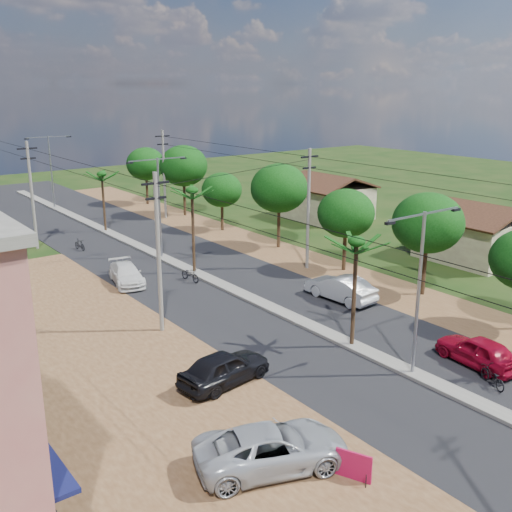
{
  "coord_description": "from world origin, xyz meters",
  "views": [
    {
      "loc": [
        -21.62,
        -16.26,
        13.45
      ],
      "look_at": [
        0.17,
        12.68,
        3.0
      ],
      "focal_mm": 42.0,
      "sensor_mm": 36.0,
      "label": 1
    }
  ],
  "objects_px": {
    "car_white_far": "(126,275)",
    "roadside_sign": "(353,466)",
    "car_parked_dark": "(224,368)",
    "moto_rider_east": "(492,377)",
    "car_parked_silver": "(272,449)",
    "car_red_near": "(478,352)",
    "car_silver_mid": "(340,288)"
  },
  "relations": [
    {
      "from": "car_white_far",
      "to": "car_parked_silver",
      "type": "height_order",
      "value": "car_parked_silver"
    },
    {
      "from": "car_red_near",
      "to": "car_parked_dark",
      "type": "distance_m",
      "value": 12.56
    },
    {
      "from": "car_parked_dark",
      "to": "car_silver_mid",
      "type": "bearing_deg",
      "value": -76.36
    },
    {
      "from": "car_parked_silver",
      "to": "roadside_sign",
      "type": "height_order",
      "value": "car_parked_silver"
    },
    {
      "from": "car_parked_silver",
      "to": "moto_rider_east",
      "type": "height_order",
      "value": "car_parked_silver"
    },
    {
      "from": "car_white_far",
      "to": "roadside_sign",
      "type": "height_order",
      "value": "car_white_far"
    },
    {
      "from": "car_white_far",
      "to": "car_red_near",
      "type": "bearing_deg",
      "value": -56.11
    },
    {
      "from": "car_white_far",
      "to": "car_parked_dark",
      "type": "distance_m",
      "value": 16.35
    },
    {
      "from": "car_red_near",
      "to": "car_parked_dark",
      "type": "height_order",
      "value": "car_parked_dark"
    },
    {
      "from": "car_parked_dark",
      "to": "roadside_sign",
      "type": "relative_size",
      "value": 3.69
    },
    {
      "from": "car_parked_dark",
      "to": "moto_rider_east",
      "type": "height_order",
      "value": "car_parked_dark"
    },
    {
      "from": "car_silver_mid",
      "to": "car_parked_dark",
      "type": "relative_size",
      "value": 1.06
    },
    {
      "from": "car_parked_silver",
      "to": "car_red_near",
      "type": "bearing_deg",
      "value": -68.93
    },
    {
      "from": "car_white_far",
      "to": "car_parked_silver",
      "type": "distance_m",
      "value": 22.91
    },
    {
      "from": "moto_rider_east",
      "to": "roadside_sign",
      "type": "distance_m",
      "value": 10.06
    },
    {
      "from": "moto_rider_east",
      "to": "car_silver_mid",
      "type": "bearing_deg",
      "value": -78.01
    },
    {
      "from": "moto_rider_east",
      "to": "roadside_sign",
      "type": "bearing_deg",
      "value": 28.7
    },
    {
      "from": "moto_rider_east",
      "to": "roadside_sign",
      "type": "relative_size",
      "value": 1.4
    },
    {
      "from": "roadside_sign",
      "to": "moto_rider_east",
      "type": "bearing_deg",
      "value": -19.58
    },
    {
      "from": "car_parked_silver",
      "to": "roadside_sign",
      "type": "relative_size",
      "value": 4.49
    },
    {
      "from": "car_parked_silver",
      "to": "car_silver_mid",
      "type": "bearing_deg",
      "value": -32.74
    },
    {
      "from": "car_white_far",
      "to": "car_parked_dark",
      "type": "height_order",
      "value": "car_parked_dark"
    },
    {
      "from": "car_red_near",
      "to": "car_silver_mid",
      "type": "relative_size",
      "value": 0.9
    },
    {
      "from": "car_parked_dark",
      "to": "moto_rider_east",
      "type": "xyz_separation_m",
      "value": [
        9.7,
        -7.63,
        -0.33
      ]
    },
    {
      "from": "car_white_far",
      "to": "moto_rider_east",
      "type": "relative_size",
      "value": 2.64
    },
    {
      "from": "car_white_far",
      "to": "roadside_sign",
      "type": "relative_size",
      "value": 3.69
    },
    {
      "from": "roadside_sign",
      "to": "car_silver_mid",
      "type": "bearing_deg",
      "value": 21.94
    },
    {
      "from": "moto_rider_east",
      "to": "car_parked_silver",
      "type": "bearing_deg",
      "value": 16.91
    },
    {
      "from": "car_parked_silver",
      "to": "moto_rider_east",
      "type": "xyz_separation_m",
      "value": [
        11.88,
        -1.37,
        -0.32
      ]
    },
    {
      "from": "car_red_near",
      "to": "car_white_far",
      "type": "height_order",
      "value": "car_red_near"
    },
    {
      "from": "car_red_near",
      "to": "car_silver_mid",
      "type": "height_order",
      "value": "car_silver_mid"
    },
    {
      "from": "car_white_far",
      "to": "car_parked_silver",
      "type": "bearing_deg",
      "value": -89.13
    }
  ]
}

